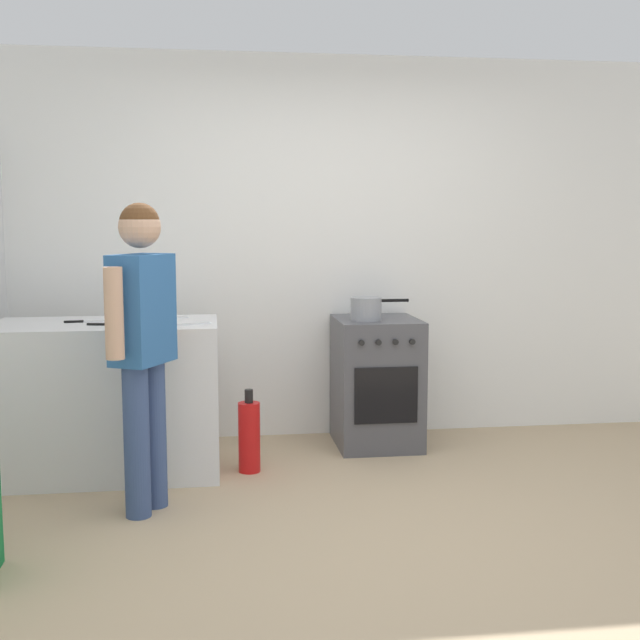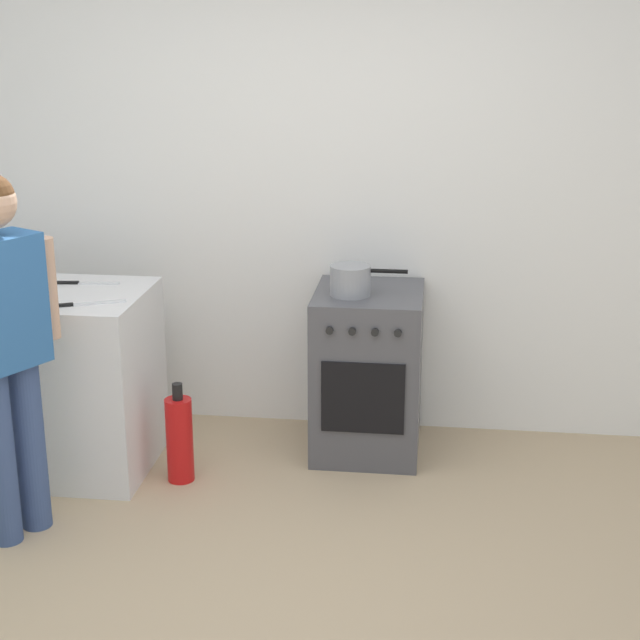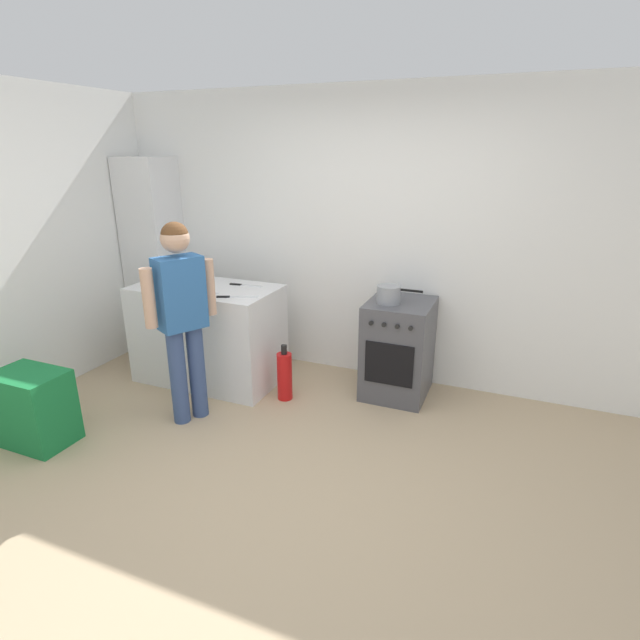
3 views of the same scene
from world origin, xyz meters
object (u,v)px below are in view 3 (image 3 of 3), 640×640
at_px(fire_extinguisher, 285,376).
at_px(larder_cabinet, 154,257).
at_px(pot, 389,294).
at_px(knife_utility, 196,284).
at_px(recycling_crate_lower, 37,425).
at_px(oven_left, 398,348).
at_px(knife_carving, 202,291).
at_px(recycling_crate_upper, 30,391).
at_px(knife_chef, 244,285).
at_px(person, 182,308).
at_px(knife_bread, 236,297).

distance_m(fire_extinguisher, larder_cabinet, 2.03).
height_order(pot, knife_utility, pot).
height_order(knife_utility, recycling_crate_lower, knife_utility).
xyz_separation_m(oven_left, knife_utility, (-1.82, -0.34, 0.48)).
bearing_deg(larder_cabinet, oven_left, -2.21).
bearing_deg(knife_carving, oven_left, 17.19).
bearing_deg(recycling_crate_upper, pot, 38.24).
relative_size(oven_left, fire_extinguisher, 1.70).
relative_size(fire_extinguisher, recycling_crate_lower, 0.96).
height_order(knife_chef, person, person).
height_order(knife_bread, larder_cabinet, larder_cabinet).
relative_size(knife_carving, recycling_crate_upper, 0.63).
bearing_deg(knife_carving, recycling_crate_upper, -116.09).
xyz_separation_m(pot, fire_extinguisher, (-0.78, -0.41, -0.71)).
bearing_deg(pot, knife_chef, -174.10).
bearing_deg(person, pot, 36.51).
bearing_deg(fire_extinguisher, oven_left, 28.78).
relative_size(pot, recycling_crate_upper, 0.73).
height_order(pot, fire_extinguisher, pot).
distance_m(pot, recycling_crate_upper, 2.82).
bearing_deg(knife_chef, knife_bread, -70.34).
bearing_deg(knife_chef, fire_extinguisher, -27.50).
bearing_deg(larder_cabinet, knife_bread, -25.48).
height_order(recycling_crate_upper, larder_cabinet, larder_cabinet).
xyz_separation_m(knife_bread, larder_cabinet, (-1.38, 0.66, 0.10)).
relative_size(knife_carving, fire_extinguisher, 0.66).
bearing_deg(knife_carving, recycling_crate_lower, -116.09).
relative_size(knife_utility, fire_extinguisher, 0.50).
relative_size(knife_bread, recycling_crate_upper, 0.64).
xyz_separation_m(knife_carving, knife_chef, (0.24, 0.30, 0.00)).
bearing_deg(person, recycling_crate_lower, -139.14).
bearing_deg(recycling_crate_lower, recycling_crate_upper, 0.00).
relative_size(knife_carving, recycling_crate_lower, 0.63).
bearing_deg(knife_carving, knife_chef, 50.70).
bearing_deg(larder_cabinet, knife_carving, -30.93).
bearing_deg(knife_bread, person, -107.66).
xyz_separation_m(knife_carving, knife_bread, (0.37, -0.05, -0.00)).
bearing_deg(larder_cabinet, recycling_crate_upper, -78.45).
distance_m(knife_bread, person, 0.53).
xyz_separation_m(oven_left, fire_extinguisher, (-0.87, -0.48, -0.21)).
bearing_deg(knife_bread, recycling_crate_upper, -129.05).
distance_m(knife_utility, fire_extinguisher, 1.18).
distance_m(pot, knife_chef, 1.31).
bearing_deg(knife_carving, knife_utility, 138.20).
relative_size(pot, knife_utility, 1.51).
xyz_separation_m(knife_chef, recycling_crate_lower, (-0.87, -1.58, -0.76)).
distance_m(knife_chef, knife_bread, 0.37).
relative_size(oven_left, recycling_crate_upper, 1.63).
relative_size(pot, fire_extinguisher, 0.76).
relative_size(pot, larder_cabinet, 0.19).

